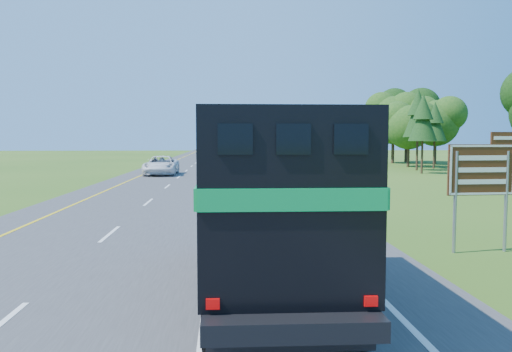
{
  "coord_description": "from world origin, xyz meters",
  "views": [
    {
      "loc": [
        2.21,
        -6.72,
        3.37
      ],
      "look_at": [
        3.74,
        17.0,
        1.63
      ],
      "focal_mm": 35.0,
      "sensor_mm": 36.0,
      "label": 1
    }
  ],
  "objects_px": {
    "horse_truck": "(270,199)",
    "white_suv": "(161,165)",
    "far_car": "(202,149)",
    "exit_sign": "(483,174)"
  },
  "relations": [
    {
      "from": "white_suv",
      "to": "far_car",
      "type": "relative_size",
      "value": 1.25
    },
    {
      "from": "horse_truck",
      "to": "exit_sign",
      "type": "bearing_deg",
      "value": 28.83
    },
    {
      "from": "horse_truck",
      "to": "far_car",
      "type": "relative_size",
      "value": 1.69
    },
    {
      "from": "horse_truck",
      "to": "white_suv",
      "type": "bearing_deg",
      "value": 101.07
    },
    {
      "from": "far_car",
      "to": "exit_sign",
      "type": "distance_m",
      "value": 114.91
    },
    {
      "from": "white_suv",
      "to": "exit_sign",
      "type": "distance_m",
      "value": 36.09
    },
    {
      "from": "horse_truck",
      "to": "white_suv",
      "type": "relative_size",
      "value": 1.34
    },
    {
      "from": "horse_truck",
      "to": "white_suv",
      "type": "xyz_separation_m",
      "value": [
        -6.93,
        37.01,
        -1.15
      ]
    },
    {
      "from": "horse_truck",
      "to": "far_car",
      "type": "height_order",
      "value": "horse_truck"
    },
    {
      "from": "far_car",
      "to": "exit_sign",
      "type": "height_order",
      "value": "exit_sign"
    }
  ]
}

